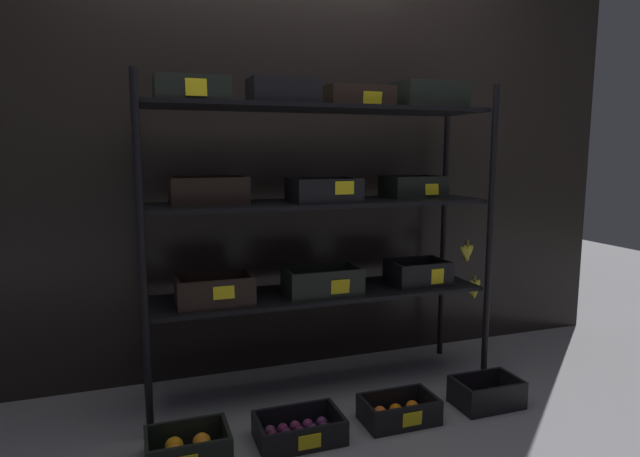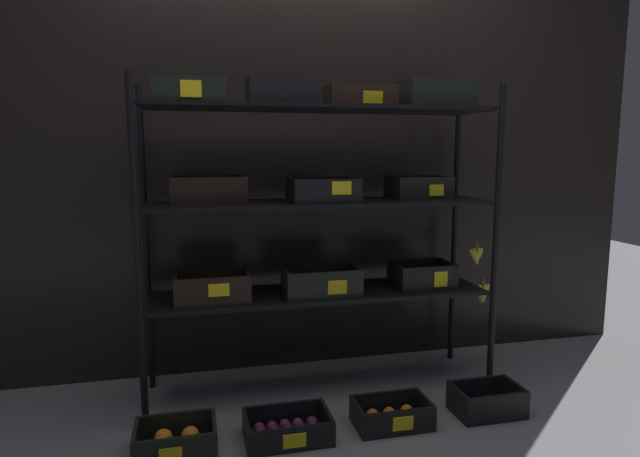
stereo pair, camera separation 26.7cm
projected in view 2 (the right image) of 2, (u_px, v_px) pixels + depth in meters
The scene contains 7 objects.
ground_plane at pixel (320, 388), 2.79m from camera, with size 10.00×10.00×0.00m, color gray.
storefront_wall at pixel (303, 117), 2.99m from camera, with size 4.10×0.12×2.83m, color black.
display_rack at pixel (321, 197), 2.65m from camera, with size 1.81×0.47×1.58m.
crate_ground_orange at pixel (176, 441), 2.19m from camera, with size 0.33×0.23×0.12m.
crate_ground_plum at pixel (288, 430), 2.30m from camera, with size 0.37×0.24×0.11m.
crate_ground_tangerine at pixel (392, 416), 2.41m from camera, with size 0.34×0.21×0.12m.
crate_ground_right_plum at pixel (487, 403), 2.52m from camera, with size 0.32×0.21×0.13m.
Camera 2 is at (-0.62, -2.57, 1.23)m, focal length 30.08 mm.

